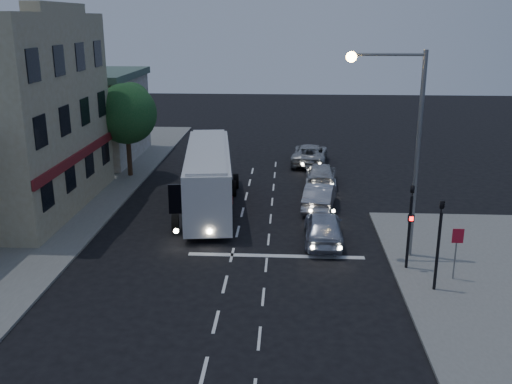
# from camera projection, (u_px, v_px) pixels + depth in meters

# --- Properties ---
(ground) EXTENTS (120.00, 120.00, 0.00)m
(ground) POSITION_uv_depth(u_px,v_px,m) (227.00, 274.00, 24.06)
(ground) COLOR black
(sidewalk_far) EXTENTS (12.00, 50.00, 0.12)m
(sidewalk_far) POSITION_uv_depth(u_px,v_px,m) (15.00, 207.00, 32.38)
(sidewalk_far) COLOR slate
(sidewalk_far) RESTS_ON ground
(road_markings) EXTENTS (8.00, 30.55, 0.01)m
(road_markings) POSITION_uv_depth(u_px,v_px,m) (262.00, 245.00, 27.15)
(road_markings) COLOR silver
(road_markings) RESTS_ON ground
(tour_bus) EXTENTS (3.73, 11.52, 3.47)m
(tour_bus) POSITION_uv_depth(u_px,v_px,m) (208.00, 176.00, 31.95)
(tour_bus) COLOR silver
(tour_bus) RESTS_ON ground
(car_suv) EXTENTS (1.90, 4.50, 1.52)m
(car_suv) POSITION_uv_depth(u_px,v_px,m) (323.00, 227.00, 27.24)
(car_suv) COLOR #ADB5C6
(car_suv) RESTS_ON ground
(car_sedan_a) EXTENTS (2.24, 4.66, 1.47)m
(car_sedan_a) POSITION_uv_depth(u_px,v_px,m) (320.00, 196.00, 32.15)
(car_sedan_a) COLOR #9A9AA0
(car_sedan_a) RESTS_ON ground
(car_sedan_b) EXTENTS (2.15, 4.80, 1.37)m
(car_sedan_b) POSITION_uv_depth(u_px,v_px,m) (321.00, 174.00, 36.83)
(car_sedan_b) COLOR #B8B8B8
(car_sedan_b) RESTS_ON ground
(car_sedan_c) EXTENTS (2.97, 5.52, 1.47)m
(car_sedan_c) POSITION_uv_depth(u_px,v_px,m) (310.00, 154.00, 42.10)
(car_sedan_c) COLOR #A7A7A7
(car_sedan_c) RESTS_ON ground
(traffic_signal_main) EXTENTS (0.25, 0.35, 4.10)m
(traffic_signal_main) POSITION_uv_depth(u_px,v_px,m) (410.00, 217.00, 23.69)
(traffic_signal_main) COLOR black
(traffic_signal_main) RESTS_ON sidewalk_near
(traffic_signal_side) EXTENTS (0.18, 0.15, 4.10)m
(traffic_signal_side) POSITION_uv_depth(u_px,v_px,m) (439.00, 234.00, 21.77)
(traffic_signal_side) COLOR black
(traffic_signal_side) RESTS_ON sidewalk_near
(regulatory_sign) EXTENTS (0.45, 0.12, 2.20)m
(regulatory_sign) POSITION_uv_depth(u_px,v_px,m) (457.00, 245.00, 22.87)
(regulatory_sign) COLOR slate
(regulatory_sign) RESTS_ON sidewalk_near
(streetlight) EXTENTS (3.32, 0.44, 9.00)m
(streetlight) POSITION_uv_depth(u_px,v_px,m) (404.00, 132.00, 24.10)
(streetlight) COLOR slate
(streetlight) RESTS_ON sidewalk_near
(low_building_north) EXTENTS (9.40, 9.40, 6.50)m
(low_building_north) POSITION_uv_depth(u_px,v_px,m) (76.00, 115.00, 42.90)
(low_building_north) COLOR gray
(low_building_north) RESTS_ON sidewalk_far
(street_tree) EXTENTS (4.00, 4.00, 6.20)m
(street_tree) POSITION_uv_depth(u_px,v_px,m) (126.00, 111.00, 37.54)
(street_tree) COLOR black
(street_tree) RESTS_ON sidewalk_far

